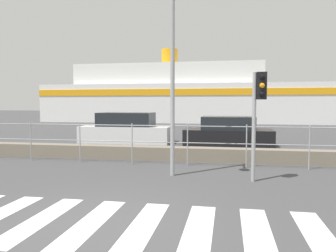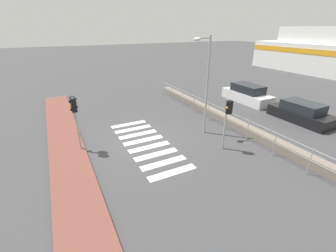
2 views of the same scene
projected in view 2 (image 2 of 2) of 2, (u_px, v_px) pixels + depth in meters
The scene contains 10 objects.
ground_plane at pixel (144, 141), 13.16m from camera, with size 160.00×160.00×0.00m, color #424244.
sidewalk_brick at pixel (69, 157), 11.41m from camera, with size 24.00×1.80×0.12m.
crosswalk at pixel (146, 143), 12.84m from camera, with size 6.75×2.40×0.01m.
seawall at pixel (226, 119), 15.67m from camera, with size 18.40×0.55×0.47m.
harbor_fence at pixel (217, 112), 15.05m from camera, with size 16.60×0.04×1.34m.
traffic_light_near at pixel (74, 110), 11.19m from camera, with size 0.58×0.41×2.95m.
traffic_light_far at pixel (227, 114), 11.42m from camera, with size 0.34×0.32×2.77m.
streetlamp at pixel (205, 76), 12.67m from camera, with size 0.32×1.11×5.73m.
parked_car_white at pixel (247, 94), 19.91m from camera, with size 4.58×1.79×1.53m.
parked_car_black at pixel (301, 113), 15.77m from camera, with size 4.20×1.85×1.36m.
Camera 2 is at (11.04, -4.10, 6.10)m, focal length 24.00 mm.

